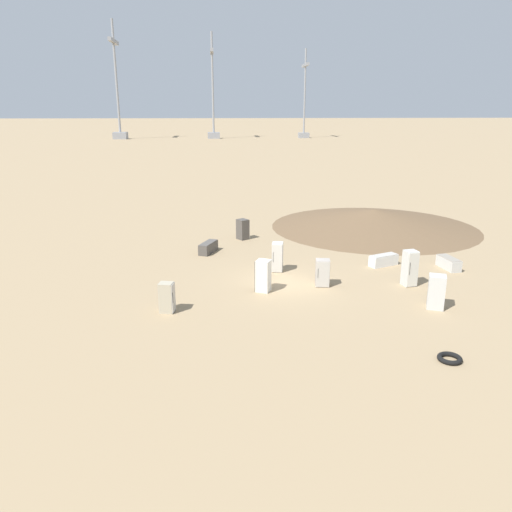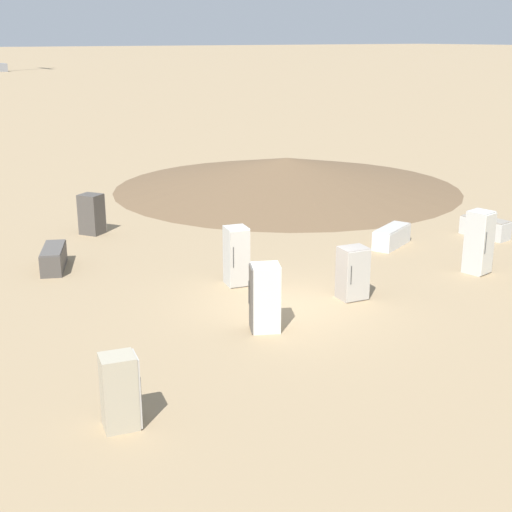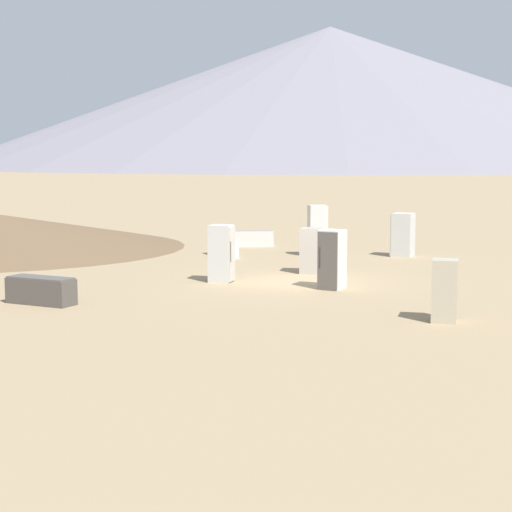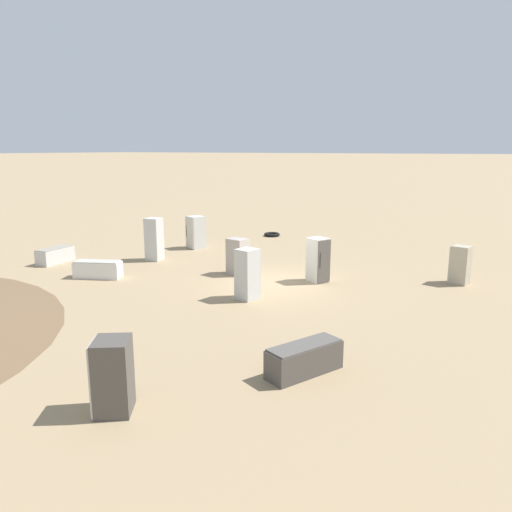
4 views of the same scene
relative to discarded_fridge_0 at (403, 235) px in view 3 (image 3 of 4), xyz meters
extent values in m
plane|color=#9E8460|center=(3.93, 6.74, -0.82)|extent=(1000.00, 1000.00, 0.00)
cone|color=gray|center=(-5.26, -256.26, 22.08)|extent=(248.32, 248.32, 45.80)
cube|color=silver|center=(-0.02, 0.01, 0.00)|extent=(0.97, 0.99, 1.64)
cube|color=beige|center=(0.34, -0.14, 0.00)|extent=(0.31, 0.70, 1.58)
cylinder|color=#2D2D2D|center=(0.27, -0.40, 0.08)|extent=(0.02, 0.02, 0.58)
cube|color=silver|center=(5.88, -3.40, -0.50)|extent=(1.81, 0.88, 0.65)
cube|color=gray|center=(5.88, -3.40, -0.15)|extent=(1.74, 0.84, 0.04)
cube|color=silver|center=(3.23, 0.07, 0.15)|extent=(0.75, 0.75, 1.94)
cube|color=silver|center=(2.90, 0.01, 0.15)|extent=(0.15, 0.62, 1.86)
cylinder|color=#2D2D2D|center=(2.82, 0.23, 0.24)|extent=(0.02, 0.02, 0.68)
cube|color=#B2A88E|center=(0.53, 12.77, -0.10)|extent=(0.68, 0.73, 1.45)
cube|color=#BCB7AD|center=(0.46, 12.45, -0.10)|extent=(0.54, 0.15, 1.39)
cylinder|color=#2D2D2D|center=(0.26, 12.46, -0.03)|extent=(0.02, 0.02, 0.51)
cube|color=silver|center=(2.93, 8.00, 0.02)|extent=(0.85, 0.88, 1.69)
cube|color=#56514C|center=(3.08, 8.32, 0.02)|extent=(0.56, 0.29, 1.63)
cylinder|color=#2D2D2D|center=(3.29, 8.26, 0.11)|extent=(0.02, 0.02, 0.59)
cube|color=#A89E93|center=(3.54, 4.75, -0.09)|extent=(0.70, 0.82, 1.47)
cube|color=#BCB7AD|center=(3.22, 4.79, -0.09)|extent=(0.14, 0.71, 1.41)
cylinder|color=#2D2D2D|center=(3.22, 5.05, -0.01)|extent=(0.02, 0.02, 0.51)
cube|color=silver|center=(6.24, 6.85, 0.04)|extent=(0.76, 0.74, 1.73)
cube|color=#BCB7AD|center=(5.91, 6.92, 0.04)|extent=(0.16, 0.59, 1.66)
cylinder|color=#2D2D2D|center=(5.92, 7.14, 0.13)|extent=(0.02, 0.02, 0.61)
cube|color=#4C4742|center=(10.51, 10.95, -0.49)|extent=(1.95, 1.31, 0.67)
cube|color=#56514C|center=(10.51, 10.95, -0.14)|extent=(1.87, 1.26, 0.04)
cube|color=white|center=(6.79, 0.28, -0.50)|extent=(1.31, 1.93, 0.64)
cube|color=#BCB7AD|center=(6.79, 0.28, -0.16)|extent=(1.26, 1.85, 0.04)
camera|label=1|loc=(-21.49, 10.35, 8.36)|focal=35.00mm
camera|label=2|loc=(-10.74, 16.92, 6.14)|focal=50.00mm
camera|label=3|loc=(3.82, 32.34, 3.00)|focal=60.00mm
camera|label=4|loc=(20.16, 15.30, 4.18)|focal=35.00mm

